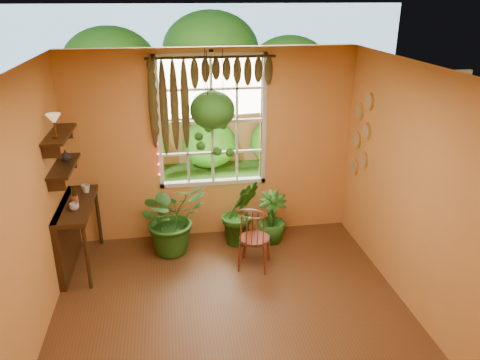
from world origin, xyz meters
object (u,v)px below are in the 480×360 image
object	(u,v)px
windsor_chair	(254,247)
potted_plant_left	(172,217)
hanging_basket	(213,115)
counter_ledge	(70,228)
potted_plant_mid	(241,212)

from	to	relation	value
windsor_chair	potted_plant_left	xyz separation A→B (m)	(-1.03, 0.60, 0.21)
windsor_chair	hanging_basket	world-z (taller)	hanging_basket
counter_ledge	potted_plant_left	world-z (taller)	potted_plant_left
potted_plant_left	potted_plant_mid	distance (m)	0.96
potted_plant_mid	hanging_basket	world-z (taller)	hanging_basket
windsor_chair	potted_plant_left	distance (m)	1.21
windsor_chair	potted_plant_mid	world-z (taller)	windsor_chair
counter_ledge	windsor_chair	world-z (taller)	windsor_chair
counter_ledge	potted_plant_mid	size ratio (longest dim) A/B	1.24
windsor_chair	potted_plant_left	size ratio (longest dim) A/B	1.01
counter_ledge	windsor_chair	xyz separation A→B (m)	(2.32, -0.39, -0.25)
counter_ledge	potted_plant_left	xyz separation A→B (m)	(1.29, 0.21, -0.04)
counter_ledge	potted_plant_mid	xyz separation A→B (m)	(2.25, 0.27, -0.07)
potted_plant_mid	hanging_basket	xyz separation A→B (m)	(-0.35, 0.17, 1.37)
counter_ledge	potted_plant_left	bearing A→B (deg)	9.04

